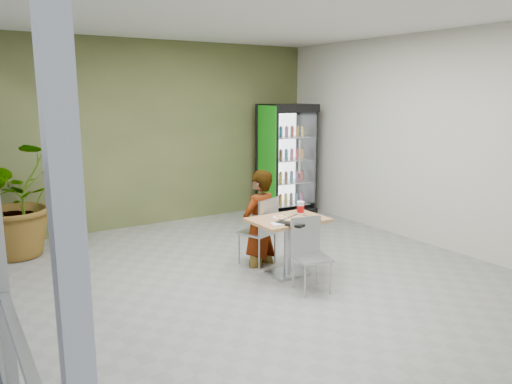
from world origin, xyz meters
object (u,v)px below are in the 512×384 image
chair_far (263,226)px  soda_cup (300,208)px  beverage_fridge (287,160)px  cafeteria_tray (298,221)px  dining_table (288,235)px  chair_near (309,248)px  potted_plant (16,199)px  seated_woman (259,229)px

chair_far → soda_cup: size_ratio=5.35×
beverage_fridge → chair_far: bearing=-125.9°
cafeteria_tray → chair_far: bearing=94.5°
dining_table → cafeteria_tray: size_ratio=1.94×
chair_near → chair_far: bearing=101.9°
soda_cup → cafeteria_tray: size_ratio=0.35×
dining_table → chair_near: bearing=-97.0°
cafeteria_tray → beverage_fridge: (1.96, 2.95, 0.29)m
soda_cup → cafeteria_tray: (-0.26, -0.29, -0.07)m
chair_far → beverage_fridge: beverage_fridge is taller
dining_table → cafeteria_tray: 0.31m
dining_table → cafeteria_tray: cafeteria_tray is taller
chair_near → potted_plant: 4.25m
chair_far → soda_cup: (0.31, -0.42, 0.29)m
chair_far → potted_plant: 3.54m
soda_cup → potted_plant: 4.04m
seated_woman → cafeteria_tray: 0.81m
chair_near → beverage_fridge: 3.86m
cafeteria_tray → beverage_fridge: 3.56m
dining_table → seated_woman: 0.55m
dining_table → soda_cup: size_ratio=5.47×
seated_woman → chair_near: bearing=72.3°
potted_plant → chair_near: bearing=-49.9°
seated_woman → soda_cup: size_ratio=9.25×
chair_near → potted_plant: potted_plant is taller
chair_far → potted_plant: bearing=-58.5°
dining_table → cafeteria_tray: (-0.00, -0.22, 0.23)m
beverage_fridge → potted_plant: 4.76m
seated_woman → soda_cup: (0.35, -0.46, 0.33)m
soda_cup → beverage_fridge: (1.71, 2.66, 0.22)m
beverage_fridge → soda_cup: bearing=-116.5°
soda_cup → dining_table: bearing=-162.9°
chair_far → chair_near: chair_far is taller
seated_woman → cafeteria_tray: size_ratio=3.28×
chair_near → soda_cup: size_ratio=4.98×
chair_far → soda_cup: 0.60m
soda_cup → chair_near: bearing=-118.5°
seated_woman → potted_plant: 3.49m
chair_near → cafeteria_tray: 0.39m
dining_table → seated_woman: seated_woman is taller
cafeteria_tray → beverage_fridge: size_ratio=0.23×
soda_cup → beverage_fridge: beverage_fridge is taller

